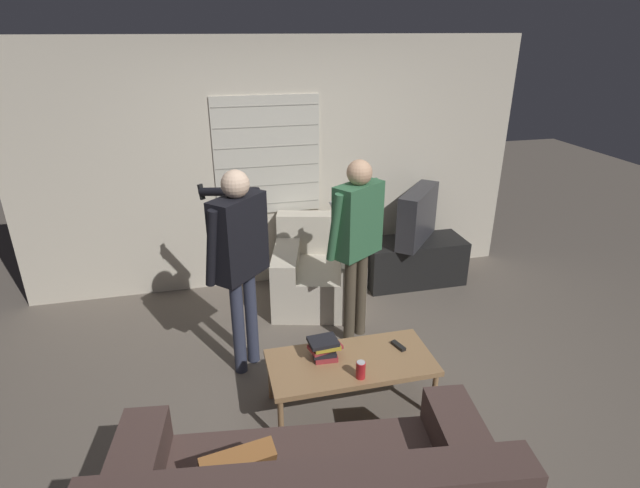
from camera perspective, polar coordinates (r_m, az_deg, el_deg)
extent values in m
plane|color=#665B51|center=(4.02, 0.48, -16.91)|extent=(16.00, 16.00, 0.00)
cube|color=beige|center=(5.22, -4.90, 8.69)|extent=(5.20, 0.06, 2.55)
cube|color=beige|center=(5.14, -6.03, 9.93)|extent=(1.07, 0.02, 1.20)
cube|color=gray|center=(5.27, -5.79, 4.62)|extent=(1.05, 0.00, 0.01)
cube|color=gray|center=(5.20, -5.88, 6.70)|extent=(1.05, 0.00, 0.01)
cube|color=gray|center=(5.15, -5.97, 8.82)|extent=(1.05, 0.00, 0.01)
cube|color=gray|center=(5.10, -6.06, 10.99)|extent=(1.05, 0.00, 0.01)
cube|color=gray|center=(5.06, -6.16, 13.20)|extent=(1.05, 0.00, 0.01)
cube|color=gray|center=(5.03, -6.26, 15.43)|extent=(1.05, 0.00, 0.01)
cube|color=#4C3833|center=(2.80, -20.87, -24.59)|extent=(0.35, 0.90, 0.22)
cube|color=#4C3833|center=(2.87, 16.68, -22.47)|extent=(0.35, 0.90, 0.22)
cube|color=#935B2D|center=(2.75, -9.45, -24.37)|extent=(0.39, 0.27, 0.37)
cube|color=beige|center=(5.10, -0.07, -4.53)|extent=(1.10, 1.11, 0.42)
cube|color=beige|center=(5.24, 0.01, 1.33)|extent=(0.92, 0.42, 0.42)
cube|color=beige|center=(4.97, 3.71, -1.48)|extent=(0.46, 0.94, 0.19)
cube|color=beige|center=(4.98, -3.85, -1.42)|extent=(0.46, 0.94, 0.19)
cube|color=#9E754C|center=(3.68, 3.56, -13.38)|extent=(1.19, 0.55, 0.04)
cylinder|color=#9E754C|center=(3.90, -5.66, -14.90)|extent=(0.04, 0.04, 0.38)
cylinder|color=#9E754C|center=(4.15, 10.04, -12.52)|extent=(0.04, 0.04, 0.38)
cylinder|color=#9E754C|center=(3.55, -4.49, -19.56)|extent=(0.04, 0.04, 0.38)
cylinder|color=#9E754C|center=(3.82, 12.89, -16.49)|extent=(0.04, 0.04, 0.38)
cube|color=black|center=(5.57, 10.66, -1.96)|extent=(1.08, 0.46, 0.49)
cube|color=#2D2D33|center=(5.37, 11.08, 3.19)|extent=(0.66, 0.72, 0.57)
cube|color=black|center=(5.40, 10.04, 3.37)|extent=(0.45, 0.51, 0.47)
cylinder|color=#33384C|center=(4.06, -9.32, -9.30)|extent=(0.10, 0.10, 0.85)
cylinder|color=#33384C|center=(4.17, -7.86, -8.29)|extent=(0.10, 0.10, 0.85)
cube|color=black|center=(3.78, -9.25, 0.78)|extent=(0.46, 0.47, 0.64)
sphere|color=beige|center=(3.64, -9.67, 6.77)|extent=(0.21, 0.21, 0.21)
cylinder|color=black|center=(3.64, -12.30, -0.54)|extent=(0.16, 0.16, 0.61)
cylinder|color=black|center=(4.06, -10.43, 5.90)|extent=(0.48, 0.48, 0.17)
cube|color=black|center=(4.27, -13.41, 5.82)|extent=(0.06, 0.06, 0.13)
cylinder|color=#4C4233|center=(4.40, 3.42, -6.36)|extent=(0.10, 0.10, 0.83)
cylinder|color=#4C4233|center=(4.51, 4.71, -5.62)|extent=(0.10, 0.10, 0.83)
cube|color=#336642|center=(4.15, 4.36, 2.75)|extent=(0.48, 0.41, 0.62)
sphere|color=tan|center=(4.03, 4.53, 8.14)|extent=(0.21, 0.21, 0.21)
cylinder|color=#336642|center=(4.01, 1.68, 1.86)|extent=(0.15, 0.17, 0.59)
cylinder|color=#336642|center=(4.43, 3.97, 5.60)|extent=(0.34, 0.47, 0.40)
cube|color=white|center=(4.63, 1.63, 4.18)|extent=(0.09, 0.10, 0.12)
cube|color=maroon|center=(3.68, 0.60, -12.64)|extent=(0.17, 0.15, 0.04)
cube|color=black|center=(3.65, 0.44, -12.28)|extent=(0.17, 0.13, 0.03)
cube|color=maroon|center=(3.66, 0.60, -11.68)|extent=(0.25, 0.18, 0.03)
cube|color=gold|center=(3.63, 0.70, -11.49)|extent=(0.19, 0.15, 0.03)
cube|color=black|center=(3.61, 0.35, -11.07)|extent=(0.22, 0.18, 0.03)
cylinder|color=red|center=(3.49, 4.67, -14.16)|extent=(0.07, 0.07, 0.12)
cylinder|color=silver|center=(3.45, 4.71, -13.33)|extent=(0.06, 0.06, 0.00)
cube|color=black|center=(3.83, 8.94, -11.41)|extent=(0.08, 0.14, 0.02)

